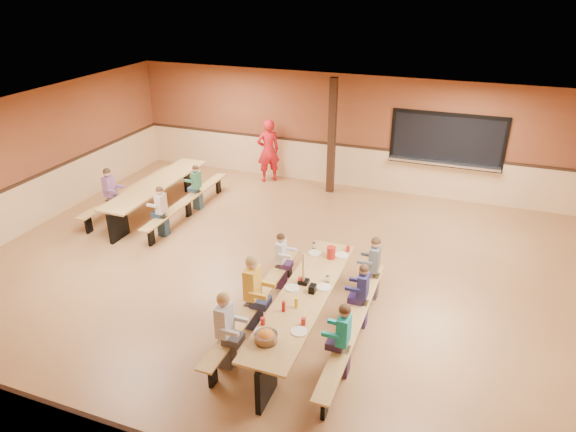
% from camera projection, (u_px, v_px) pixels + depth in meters
% --- Properties ---
extents(ground, '(12.00, 12.00, 0.00)m').
position_uv_depth(ground, '(276.00, 274.00, 9.99)').
color(ground, brown).
rests_on(ground, ground).
extents(room_envelope, '(12.04, 10.04, 3.02)m').
position_uv_depth(room_envelope, '(276.00, 243.00, 9.69)').
color(room_envelope, brown).
rests_on(room_envelope, ground).
extents(kitchen_pass_through, '(2.78, 0.28, 1.38)m').
position_uv_depth(kitchen_pass_through, '(447.00, 143.00, 12.72)').
color(kitchen_pass_through, black).
rests_on(kitchen_pass_through, ground).
extents(structural_post, '(0.18, 0.18, 3.00)m').
position_uv_depth(structural_post, '(332.00, 137.00, 13.13)').
color(structural_post, black).
rests_on(structural_post, ground).
extents(cafeteria_table_main, '(1.91, 3.70, 0.74)m').
position_uv_depth(cafeteria_table_main, '(304.00, 306.00, 8.15)').
color(cafeteria_table_main, '#AF8545').
rests_on(cafeteria_table_main, ground).
extents(cafeteria_table_second, '(1.91, 3.70, 0.74)m').
position_uv_depth(cafeteria_table_second, '(157.00, 191.00, 12.41)').
color(cafeteria_table_second, '#AF8545').
rests_on(cafeteria_table_second, ground).
extents(seated_child_white_left, '(0.39, 0.32, 1.25)m').
position_uv_depth(seated_child_white_left, '(225.00, 331.00, 7.42)').
color(seated_child_white_left, silver).
rests_on(seated_child_white_left, ground).
extents(seated_adult_yellow, '(0.42, 0.35, 1.32)m').
position_uv_depth(seated_adult_yellow, '(253.00, 293.00, 8.24)').
color(seated_adult_yellow, gold).
rests_on(seated_adult_yellow, ground).
extents(seated_child_grey_left, '(0.32, 0.26, 1.10)m').
position_uv_depth(seated_child_grey_left, '(281.00, 261.00, 9.35)').
color(seated_child_grey_left, white).
rests_on(seated_child_grey_left, ground).
extents(seated_child_teal_right, '(0.36, 0.29, 1.18)m').
position_uv_depth(seated_child_teal_right, '(343.00, 341.00, 7.27)').
color(seated_child_teal_right, teal).
rests_on(seated_child_teal_right, ground).
extents(seated_child_navy_right, '(0.34, 0.28, 1.14)m').
position_uv_depth(seated_child_navy_right, '(362.00, 296.00, 8.31)').
color(seated_child_navy_right, navy).
rests_on(seated_child_navy_right, ground).
extents(seated_child_char_right, '(0.36, 0.29, 1.18)m').
position_uv_depth(seated_child_char_right, '(374.00, 268.00, 9.05)').
color(seated_child_char_right, '#555C5F').
rests_on(seated_child_char_right, ground).
extents(seated_child_purple_sec, '(0.37, 0.31, 1.22)m').
position_uv_depth(seated_child_purple_sec, '(110.00, 194.00, 12.05)').
color(seated_child_purple_sec, '#7F527D').
rests_on(seated_child_purple_sec, ground).
extents(seated_child_green_sec, '(0.32, 0.27, 1.12)m').
position_uv_depth(seated_child_green_sec, '(197.00, 187.00, 12.53)').
color(seated_child_green_sec, '#3B825D').
rests_on(seated_child_green_sec, ground).
extents(seated_child_tan_sec, '(0.34, 0.28, 1.15)m').
position_uv_depth(seated_child_tan_sec, '(162.00, 212.00, 11.23)').
color(seated_child_tan_sec, beige).
rests_on(seated_child_tan_sec, ground).
extents(standing_woman, '(0.76, 0.73, 1.76)m').
position_uv_depth(standing_woman, '(268.00, 151.00, 14.10)').
color(standing_woman, red).
rests_on(standing_woman, ground).
extents(punch_pitcher, '(0.16, 0.16, 0.22)m').
position_uv_depth(punch_pitcher, '(331.00, 253.00, 9.03)').
color(punch_pitcher, '#AE1B17').
rests_on(punch_pitcher, cafeteria_table_main).
extents(chip_bowl, '(0.32, 0.32, 0.15)m').
position_uv_depth(chip_bowl, '(266.00, 337.00, 7.01)').
color(chip_bowl, orange).
rests_on(chip_bowl, cafeteria_table_main).
extents(napkin_dispenser, '(0.10, 0.14, 0.13)m').
position_uv_depth(napkin_dispenser, '(312.00, 289.00, 8.08)').
color(napkin_dispenser, black).
rests_on(napkin_dispenser, cafeteria_table_main).
extents(condiment_mustard, '(0.06, 0.06, 0.17)m').
position_uv_depth(condiment_mustard, '(296.00, 303.00, 7.71)').
color(condiment_mustard, yellow).
rests_on(condiment_mustard, cafeteria_table_main).
extents(condiment_ketchup, '(0.06, 0.06, 0.17)m').
position_uv_depth(condiment_ketchup, '(284.00, 306.00, 7.62)').
color(condiment_ketchup, '#B2140F').
rests_on(condiment_ketchup, cafeteria_table_main).
extents(table_paddle, '(0.16, 0.16, 0.56)m').
position_uv_depth(table_paddle, '(304.00, 276.00, 8.29)').
color(table_paddle, black).
rests_on(table_paddle, cafeteria_table_main).
extents(place_settings, '(0.65, 3.30, 0.11)m').
position_uv_depth(place_settings, '(304.00, 292.00, 8.03)').
color(place_settings, beige).
rests_on(place_settings, cafeteria_table_main).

